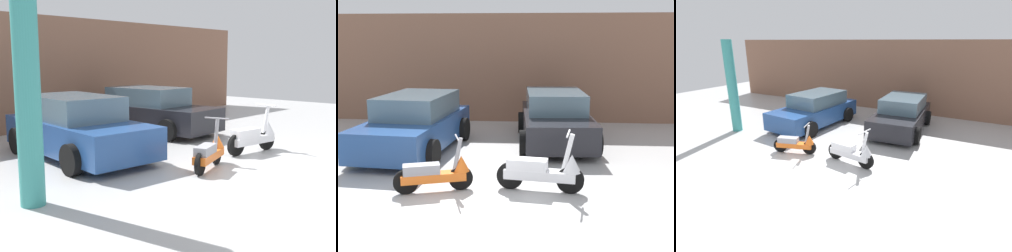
{
  "view_description": "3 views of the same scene",
  "coord_description": "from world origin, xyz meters",
  "views": [
    {
      "loc": [
        -7.04,
        -3.92,
        2.19
      ],
      "look_at": [
        -0.11,
        2.51,
        0.7
      ],
      "focal_mm": 45.0,
      "sensor_mm": 36.0,
      "label": 1
    },
    {
      "loc": [
        1.45,
        -6.06,
        2.74
      ],
      "look_at": [
        0.78,
        2.6,
        0.93
      ],
      "focal_mm": 45.0,
      "sensor_mm": 36.0,
      "label": 2
    },
    {
      "loc": [
        4.75,
        -5.04,
        3.5
      ],
      "look_at": [
        0.73,
        2.32,
        0.75
      ],
      "focal_mm": 28.0,
      "sensor_mm": 36.0,
      "label": 3
    }
  ],
  "objects": [
    {
      "name": "car_rear_left",
      "position": [
        -1.57,
        3.95,
        0.66
      ],
      "size": [
        2.28,
        4.24,
        1.39
      ],
      "rotation": [
        0.0,
        0.0,
        -1.67
      ],
      "color": "navy",
      "rests_on": "ground_plane"
    },
    {
      "name": "car_rear_center",
      "position": [
        1.91,
        5.03,
        0.65
      ],
      "size": [
        2.12,
        4.09,
        1.36
      ],
      "rotation": [
        0.0,
        0.0,
        -1.51
      ],
      "color": "black",
      "rests_on": "ground_plane"
    },
    {
      "name": "ground_plane",
      "position": [
        0.0,
        0.0,
        0.0
      ],
      "size": [
        28.0,
        28.0,
        0.0
      ],
      "primitive_type": "plane",
      "color": "#B2B2B2"
    },
    {
      "name": "scooter_front_right",
      "position": [
        1.57,
        1.27,
        0.4
      ],
      "size": [
        1.6,
        0.61,
        1.12
      ],
      "rotation": [
        0.0,
        0.0,
        -0.15
      ],
      "color": "black",
      "rests_on": "ground_plane"
    },
    {
      "name": "scooter_front_left",
      "position": [
        -0.36,
        1.11,
        0.36
      ],
      "size": [
        1.39,
        0.69,
        1.0
      ],
      "rotation": [
        0.0,
        0.0,
        0.31
      ],
      "color": "black",
      "rests_on": "ground_plane"
    },
    {
      "name": "wall_back",
      "position": [
        0.0,
        7.89,
        1.77
      ],
      "size": [
        19.6,
        0.12,
        3.54
      ],
      "primitive_type": "cube",
      "color": "#845B47",
      "rests_on": "ground_plane"
    },
    {
      "name": "support_column_side",
      "position": [
        -3.93,
        1.77,
        1.77
      ],
      "size": [
        0.38,
        0.38,
        3.54
      ],
      "primitive_type": "cylinder",
      "color": "teal",
      "rests_on": "ground_plane"
    }
  ]
}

